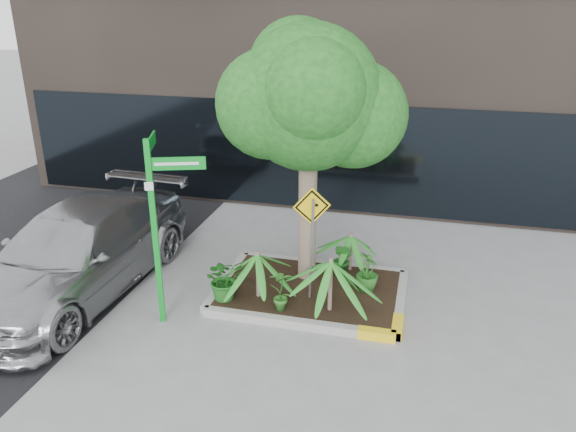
% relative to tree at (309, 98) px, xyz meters
% --- Properties ---
extents(ground, '(80.00, 80.00, 0.00)m').
position_rel_tree_xyz_m(ground, '(-0.03, -0.75, -3.46)').
color(ground, gray).
rests_on(ground, ground).
extents(planter, '(3.35, 2.36, 0.15)m').
position_rel_tree_xyz_m(planter, '(0.20, -0.48, -3.36)').
color(planter, '#9E9E99').
rests_on(planter, ground).
extents(tree, '(3.16, 2.80, 4.74)m').
position_rel_tree_xyz_m(tree, '(0.00, 0.00, 0.00)').
color(tree, gray).
rests_on(tree, ground).
extents(palm_front, '(1.06, 1.06, 1.18)m').
position_rel_tree_xyz_m(palm_front, '(0.63, -1.10, -2.43)').
color(palm_front, gray).
rests_on(palm_front, ground).
extents(palm_left, '(0.96, 0.96, 1.06)m').
position_rel_tree_xyz_m(palm_left, '(-0.66, -0.95, -2.52)').
color(palm_left, gray).
rests_on(palm_left, ground).
extents(palm_back, '(0.83, 0.83, 0.93)m').
position_rel_tree_xyz_m(palm_back, '(0.74, 0.45, -2.62)').
color(palm_back, gray).
rests_on(palm_back, ground).
extents(parked_car, '(2.47, 5.41, 1.53)m').
position_rel_tree_xyz_m(parked_car, '(-3.93, -1.28, -2.69)').
color(parked_car, '#9D9DA1').
rests_on(parked_car, ground).
extents(shrub_a, '(0.96, 0.96, 0.76)m').
position_rel_tree_xyz_m(shrub_a, '(-1.18, -1.17, -2.93)').
color(shrub_a, '#1D621C').
rests_on(shrub_a, planter).
extents(shrub_b, '(0.51, 0.51, 0.72)m').
position_rel_tree_xyz_m(shrub_b, '(1.15, -0.28, -2.95)').
color(shrub_b, '#23611D').
rests_on(shrub_b, planter).
extents(shrub_c, '(0.46, 0.46, 0.75)m').
position_rel_tree_xyz_m(shrub_c, '(-0.15, -1.30, -2.93)').
color(shrub_c, '#2A6A20').
rests_on(shrub_c, planter).
extents(shrub_d, '(0.53, 0.53, 0.69)m').
position_rel_tree_xyz_m(shrub_d, '(0.65, 0.12, -2.96)').
color(shrub_d, '#1A5719').
rests_on(shrub_d, planter).
extents(street_sign_post, '(1.10, 0.88, 3.09)m').
position_rel_tree_xyz_m(street_sign_post, '(-2.00, -1.81, -1.55)').
color(street_sign_post, '#0E9B26').
rests_on(street_sign_post, ground).
extents(cattle_sign, '(0.58, 0.28, 2.05)m').
position_rel_tree_xyz_m(cattle_sign, '(0.26, -0.89, -1.92)').
color(cattle_sign, slate).
rests_on(cattle_sign, ground).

